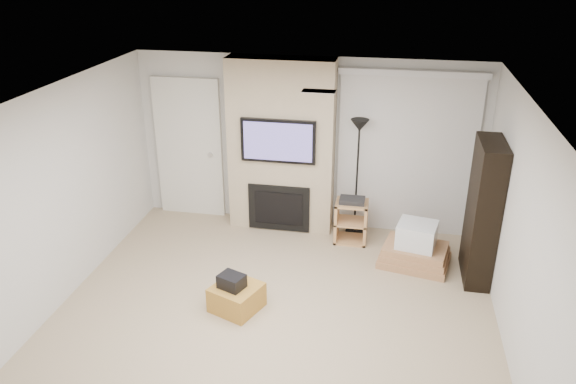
% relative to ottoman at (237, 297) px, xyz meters
% --- Properties ---
extents(floor, '(5.00, 5.50, 0.00)m').
position_rel_ottoman_xyz_m(floor, '(0.44, -0.35, -0.15)').
color(floor, tan).
rests_on(floor, ground).
extents(ceiling, '(5.00, 5.50, 0.00)m').
position_rel_ottoman_xyz_m(ceiling, '(0.44, -0.35, 2.35)').
color(ceiling, white).
rests_on(ceiling, wall_back).
extents(wall_back, '(5.00, 0.00, 2.50)m').
position_rel_ottoman_xyz_m(wall_back, '(0.44, 2.40, 1.10)').
color(wall_back, silver).
rests_on(wall_back, ground).
extents(wall_left, '(0.00, 5.50, 2.50)m').
position_rel_ottoman_xyz_m(wall_left, '(-2.06, -0.35, 1.10)').
color(wall_left, silver).
rests_on(wall_left, ground).
extents(wall_right, '(0.00, 5.50, 2.50)m').
position_rel_ottoman_xyz_m(wall_right, '(2.94, -0.35, 1.10)').
color(wall_right, silver).
rests_on(wall_right, ground).
extents(hvac_vent, '(0.35, 0.18, 0.01)m').
position_rel_ottoman_xyz_m(hvac_vent, '(0.84, 0.45, 2.35)').
color(hvac_vent, silver).
rests_on(hvac_vent, ceiling).
extents(ottoman, '(0.65, 0.65, 0.30)m').
position_rel_ottoman_xyz_m(ottoman, '(0.00, 0.00, 0.00)').
color(ottoman, '#AA782D').
rests_on(ottoman, floor).
extents(black_bag, '(0.34, 0.31, 0.16)m').
position_rel_ottoman_xyz_m(black_bag, '(-0.04, -0.03, 0.23)').
color(black_bag, black).
rests_on(black_bag, ottoman).
extents(fireplace_wall, '(1.50, 0.47, 2.50)m').
position_rel_ottoman_xyz_m(fireplace_wall, '(0.09, 2.19, 1.09)').
color(fireplace_wall, tan).
rests_on(fireplace_wall, floor).
extents(entry_door, '(1.02, 0.11, 2.14)m').
position_rel_ottoman_xyz_m(entry_door, '(-1.36, 2.36, 0.90)').
color(entry_door, silver).
rests_on(entry_door, floor).
extents(vertical_blinds, '(1.98, 0.10, 2.37)m').
position_rel_ottoman_xyz_m(vertical_blinds, '(1.84, 2.35, 1.12)').
color(vertical_blinds, silver).
rests_on(vertical_blinds, floor).
extents(floor_lamp, '(0.25, 0.25, 1.72)m').
position_rel_ottoman_xyz_m(floor_lamp, '(1.19, 2.13, 1.21)').
color(floor_lamp, black).
rests_on(floor_lamp, floor).
extents(av_stand, '(0.45, 0.38, 0.66)m').
position_rel_ottoman_xyz_m(av_stand, '(1.16, 1.88, 0.20)').
color(av_stand, tan).
rests_on(av_stand, floor).
extents(box_stack, '(1.00, 0.83, 0.59)m').
position_rel_ottoman_xyz_m(box_stack, '(2.04, 1.41, 0.07)').
color(box_stack, '#AC7950').
rests_on(box_stack, floor).
extents(bookshelf, '(0.30, 0.80, 1.80)m').
position_rel_ottoman_xyz_m(bookshelf, '(2.78, 1.24, 0.75)').
color(bookshelf, black).
rests_on(bookshelf, floor).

